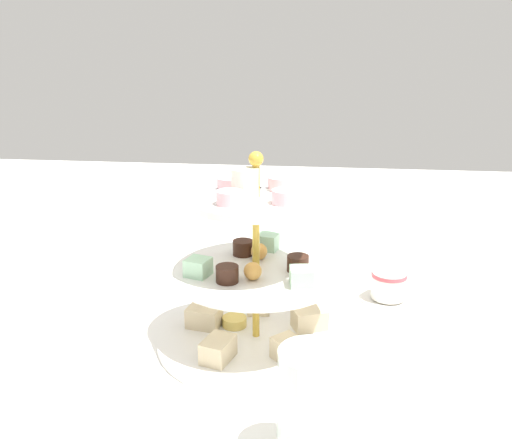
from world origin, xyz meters
TOP-DOWN VIEW (x-y plane):
  - ground_plane at (0.00, 0.00)m, footprint 2.40×2.40m
  - tiered_serving_stand at (0.00, -0.00)m, footprint 0.28×0.28m
  - water_glass_tall_right at (-0.08, 0.23)m, footprint 0.07×0.07m
  - water_glass_short_left at (-0.09, -0.23)m, footprint 0.06×0.06m
  - teacup_with_saucer at (-0.20, -0.16)m, footprint 0.09×0.09m
  - butter_knife_left at (0.26, 0.15)m, footprint 0.11×0.14m
  - butter_knife_right at (-0.29, 0.04)m, footprint 0.05×0.17m

SIDE VIEW (x-z plane):
  - ground_plane at x=0.00m, z-range 0.00..0.00m
  - butter_knife_left at x=0.26m, z-range 0.00..0.00m
  - butter_knife_right at x=-0.29m, z-range 0.00..0.00m
  - teacup_with_saucer at x=-0.20m, z-range 0.00..0.05m
  - water_glass_short_left at x=-0.09m, z-range 0.00..0.07m
  - water_glass_tall_right at x=-0.08m, z-range 0.00..0.13m
  - tiered_serving_stand at x=0.00m, z-range -0.05..0.23m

